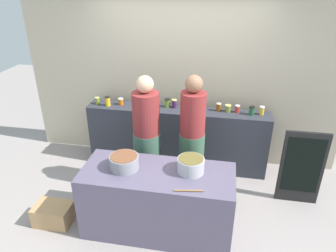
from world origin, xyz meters
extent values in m
plane|color=#9E9490|center=(0.00, 0.00, 0.00)|extent=(12.00, 12.00, 0.00)
cube|color=#B7AA91|center=(0.00, 1.45, 1.50)|extent=(4.80, 0.12, 3.00)
cube|color=#2E313B|center=(0.00, 1.10, 0.48)|extent=(2.70, 0.36, 0.95)
cube|color=#5A526A|center=(0.00, -0.30, 0.40)|extent=(1.70, 0.70, 0.80)
cylinder|color=olive|center=(-1.22, 1.09, 1.00)|extent=(0.06, 0.06, 0.10)
cylinder|color=#D6C666|center=(-1.22, 1.09, 1.06)|extent=(0.07, 0.07, 0.01)
cylinder|color=yellow|center=(-1.05, 1.05, 1.02)|extent=(0.07, 0.07, 0.13)
cylinder|color=black|center=(-1.05, 1.05, 1.09)|extent=(0.08, 0.08, 0.01)
cylinder|color=#D06113|center=(-0.87, 1.13, 1.00)|extent=(0.07, 0.07, 0.09)
cylinder|color=silver|center=(-0.87, 1.13, 1.05)|extent=(0.08, 0.08, 0.01)
cylinder|color=gold|center=(-0.40, 1.16, 1.00)|extent=(0.07, 0.07, 0.09)
cylinder|color=black|center=(-0.40, 1.16, 1.05)|extent=(0.07, 0.07, 0.01)
cylinder|color=olive|center=(-0.16, 1.17, 1.01)|extent=(0.08, 0.08, 0.11)
cylinder|color=black|center=(-0.16, 1.17, 1.08)|extent=(0.09, 0.09, 0.01)
cylinder|color=#432352|center=(-0.05, 1.16, 1.01)|extent=(0.07, 0.07, 0.11)
cylinder|color=#D6C666|center=(-0.05, 1.16, 1.07)|extent=(0.08, 0.08, 0.01)
cylinder|color=olive|center=(0.23, 1.16, 1.01)|extent=(0.06, 0.06, 0.12)
cylinder|color=silver|center=(0.23, 1.16, 1.08)|extent=(0.07, 0.07, 0.01)
cylinder|color=#5D9535|center=(0.38, 1.07, 1.01)|extent=(0.07, 0.07, 0.11)
cylinder|color=black|center=(0.38, 1.07, 1.07)|extent=(0.08, 0.08, 0.01)
cylinder|color=#8A420C|center=(0.59, 1.16, 1.01)|extent=(0.06, 0.06, 0.11)
cylinder|color=silver|center=(0.59, 1.16, 1.07)|extent=(0.07, 0.07, 0.01)
cylinder|color=olive|center=(0.73, 1.15, 1.00)|extent=(0.08, 0.08, 0.09)
cylinder|color=#D6C666|center=(0.73, 1.15, 1.05)|extent=(0.09, 0.09, 0.01)
cylinder|color=#B93226|center=(0.86, 1.15, 1.00)|extent=(0.07, 0.07, 0.09)
cylinder|color=silver|center=(0.86, 1.15, 1.05)|extent=(0.07, 0.07, 0.01)
cylinder|color=#225A35|center=(1.06, 1.10, 1.01)|extent=(0.07, 0.07, 0.11)
cylinder|color=black|center=(1.06, 1.10, 1.07)|extent=(0.08, 0.08, 0.01)
cylinder|color=gold|center=(1.20, 1.14, 1.01)|extent=(0.07, 0.07, 0.10)
cylinder|color=silver|center=(1.20, 1.14, 1.07)|extent=(0.07, 0.07, 0.02)
cylinder|color=gray|center=(-0.38, -0.29, 0.88)|extent=(0.33, 0.33, 0.15)
cylinder|color=brown|center=(-0.38, -0.29, 0.96)|extent=(0.30, 0.30, 0.00)
cylinder|color=#B7B7BC|center=(0.36, -0.23, 0.89)|extent=(0.29, 0.29, 0.17)
cylinder|color=brown|center=(0.36, -0.23, 0.97)|extent=(0.27, 0.27, 0.00)
cylinder|color=#9E703D|center=(0.38, -0.57, 0.81)|extent=(0.29, 0.06, 0.02)
cylinder|color=#3D614E|center=(-0.29, 0.41, 0.45)|extent=(0.36, 0.36, 0.90)
cylinder|color=maroon|center=(-0.29, 0.41, 1.17)|extent=(0.35, 0.35, 0.55)
sphere|color=#D8A884|center=(-0.29, 0.41, 1.56)|extent=(0.22, 0.22, 0.22)
cylinder|color=#3D6249|center=(0.29, 0.47, 0.46)|extent=(0.33, 0.33, 0.91)
cylinder|color=maroon|center=(0.29, 0.47, 1.19)|extent=(0.32, 0.32, 0.56)
sphere|color=#8C6047|center=(0.29, 0.47, 1.58)|extent=(0.22, 0.22, 0.22)
cube|color=tan|center=(-1.27, -0.44, 0.13)|extent=(0.44, 0.31, 0.25)
cube|color=black|center=(1.71, 0.52, 0.52)|extent=(0.54, 0.04, 1.04)
cube|color=black|center=(1.71, 0.50, 0.57)|extent=(0.45, 0.01, 0.79)
camera|label=1|loc=(0.64, -3.12, 2.81)|focal=33.92mm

